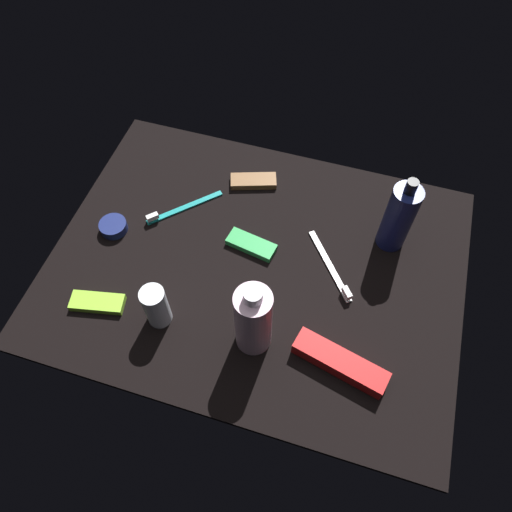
{
  "coord_description": "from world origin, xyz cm",
  "views": [
    {
      "loc": [
        -15.24,
        49.76,
        85.93
      ],
      "look_at": [
        0.0,
        0.0,
        3.0
      ],
      "focal_mm": 34.09,
      "sensor_mm": 36.0,
      "label": 1
    }
  ],
  "objects_px": {
    "toothbrush_teal": "(180,208)",
    "toothpaste_box_red": "(340,362)",
    "cream_tin_left": "(113,227)",
    "deodorant_stick": "(156,306)",
    "snack_bar_green": "(251,245)",
    "lotion_bottle": "(399,217)",
    "snack_bar_lime": "(97,302)",
    "bodywash_bottle": "(253,320)",
    "snack_bar_brown": "(253,181)",
    "toothbrush_white": "(332,269)"
  },
  "relations": [
    {
      "from": "toothbrush_teal",
      "to": "toothpaste_box_red",
      "type": "height_order",
      "value": "toothpaste_box_red"
    },
    {
      "from": "toothpaste_box_red",
      "to": "cream_tin_left",
      "type": "relative_size",
      "value": 3.01
    },
    {
      "from": "deodorant_stick",
      "to": "toothpaste_box_red",
      "type": "distance_m",
      "value": 0.35
    },
    {
      "from": "snack_bar_green",
      "to": "lotion_bottle",
      "type": "bearing_deg",
      "value": -149.97
    },
    {
      "from": "snack_bar_lime",
      "to": "toothpaste_box_red",
      "type": "bearing_deg",
      "value": 170.41
    },
    {
      "from": "bodywash_bottle",
      "to": "snack_bar_brown",
      "type": "xyz_separation_m",
      "value": [
        0.11,
        -0.37,
        -0.08
      ]
    },
    {
      "from": "bodywash_bottle",
      "to": "lotion_bottle",
      "type": "bearing_deg",
      "value": -125.24
    },
    {
      "from": "snack_bar_green",
      "to": "cream_tin_left",
      "type": "height_order",
      "value": "cream_tin_left"
    },
    {
      "from": "lotion_bottle",
      "to": "snack_bar_green",
      "type": "bearing_deg",
      "value": 19.96
    },
    {
      "from": "deodorant_stick",
      "to": "cream_tin_left",
      "type": "distance_m",
      "value": 0.25
    },
    {
      "from": "toothbrush_white",
      "to": "toothpaste_box_red",
      "type": "xyz_separation_m",
      "value": [
        -0.06,
        0.19,
        0.01
      ]
    },
    {
      "from": "lotion_bottle",
      "to": "toothbrush_teal",
      "type": "xyz_separation_m",
      "value": [
        0.46,
        0.05,
        -0.08
      ]
    },
    {
      "from": "snack_bar_brown",
      "to": "snack_bar_lime",
      "type": "bearing_deg",
      "value": 44.04
    },
    {
      "from": "toothpaste_box_red",
      "to": "cream_tin_left",
      "type": "height_order",
      "value": "toothpaste_box_red"
    },
    {
      "from": "snack_bar_green",
      "to": "bodywash_bottle",
      "type": "bearing_deg",
      "value": 118.46
    },
    {
      "from": "cream_tin_left",
      "to": "toothbrush_white",
      "type": "bearing_deg",
      "value": -175.56
    },
    {
      "from": "deodorant_stick",
      "to": "toothpaste_box_red",
      "type": "relative_size",
      "value": 0.57
    },
    {
      "from": "toothbrush_white",
      "to": "bodywash_bottle",
      "type": "bearing_deg",
      "value": 60.12
    },
    {
      "from": "bodywash_bottle",
      "to": "deodorant_stick",
      "type": "bearing_deg",
      "value": 3.38
    },
    {
      "from": "lotion_bottle",
      "to": "deodorant_stick",
      "type": "relative_size",
      "value": 1.91
    },
    {
      "from": "toothbrush_white",
      "to": "toothpaste_box_red",
      "type": "distance_m",
      "value": 0.2
    },
    {
      "from": "toothpaste_box_red",
      "to": "cream_tin_left",
      "type": "bearing_deg",
      "value": -3.15
    },
    {
      "from": "deodorant_stick",
      "to": "cream_tin_left",
      "type": "relative_size",
      "value": 1.7
    },
    {
      "from": "bodywash_bottle",
      "to": "snack_bar_lime",
      "type": "bearing_deg",
      "value": 3.63
    },
    {
      "from": "deodorant_stick",
      "to": "cream_tin_left",
      "type": "xyz_separation_m",
      "value": [
        0.18,
        -0.16,
        -0.04
      ]
    },
    {
      "from": "deodorant_stick",
      "to": "bodywash_bottle",
      "type": "bearing_deg",
      "value": -176.62
    },
    {
      "from": "toothbrush_teal",
      "to": "snack_bar_lime",
      "type": "distance_m",
      "value": 0.27
    },
    {
      "from": "snack_bar_lime",
      "to": "cream_tin_left",
      "type": "relative_size",
      "value": 1.78
    },
    {
      "from": "lotion_bottle",
      "to": "snack_bar_brown",
      "type": "xyz_separation_m",
      "value": [
        0.32,
        -0.07,
        -0.08
      ]
    },
    {
      "from": "toothpaste_box_red",
      "to": "snack_bar_green",
      "type": "height_order",
      "value": "toothpaste_box_red"
    },
    {
      "from": "toothbrush_teal",
      "to": "snack_bar_green",
      "type": "relative_size",
      "value": 1.31
    },
    {
      "from": "snack_bar_brown",
      "to": "lotion_bottle",
      "type": "bearing_deg",
      "value": 149.53
    },
    {
      "from": "toothpaste_box_red",
      "to": "toothbrush_teal",
      "type": "bearing_deg",
      "value": -17.67
    },
    {
      "from": "toothbrush_white",
      "to": "toothpaste_box_red",
      "type": "height_order",
      "value": "toothpaste_box_red"
    },
    {
      "from": "lotion_bottle",
      "to": "cream_tin_left",
      "type": "xyz_separation_m",
      "value": [
        0.57,
        0.14,
        -0.07
      ]
    },
    {
      "from": "toothbrush_white",
      "to": "toothpaste_box_red",
      "type": "bearing_deg",
      "value": 105.9
    },
    {
      "from": "bodywash_bottle",
      "to": "toothpaste_box_red",
      "type": "relative_size",
      "value": 1.07
    },
    {
      "from": "snack_bar_brown",
      "to": "cream_tin_left",
      "type": "height_order",
      "value": "cream_tin_left"
    },
    {
      "from": "lotion_bottle",
      "to": "cream_tin_left",
      "type": "height_order",
      "value": "lotion_bottle"
    },
    {
      "from": "deodorant_stick",
      "to": "toothbrush_teal",
      "type": "distance_m",
      "value": 0.27
    },
    {
      "from": "lotion_bottle",
      "to": "toothbrush_white",
      "type": "distance_m",
      "value": 0.17
    },
    {
      "from": "lotion_bottle",
      "to": "snack_bar_lime",
      "type": "height_order",
      "value": "lotion_bottle"
    },
    {
      "from": "toothbrush_white",
      "to": "snack_bar_brown",
      "type": "bearing_deg",
      "value": -38.32
    },
    {
      "from": "snack_bar_green",
      "to": "cream_tin_left",
      "type": "xyz_separation_m",
      "value": [
        0.3,
        0.04,
        0.0
      ]
    },
    {
      "from": "lotion_bottle",
      "to": "toothpaste_box_red",
      "type": "height_order",
      "value": "lotion_bottle"
    },
    {
      "from": "toothpaste_box_red",
      "to": "snack_bar_lime",
      "type": "xyz_separation_m",
      "value": [
        0.48,
        0.02,
        -0.01
      ]
    },
    {
      "from": "snack_bar_green",
      "to": "snack_bar_lime",
      "type": "xyz_separation_m",
      "value": [
        0.25,
        0.22,
        0.0
      ]
    },
    {
      "from": "snack_bar_brown",
      "to": "cream_tin_left",
      "type": "xyz_separation_m",
      "value": [
        0.25,
        0.21,
        0.0
      ]
    },
    {
      "from": "lotion_bottle",
      "to": "toothpaste_box_red",
      "type": "bearing_deg",
      "value": 81.37
    },
    {
      "from": "lotion_bottle",
      "to": "toothbrush_teal",
      "type": "distance_m",
      "value": 0.47
    }
  ]
}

